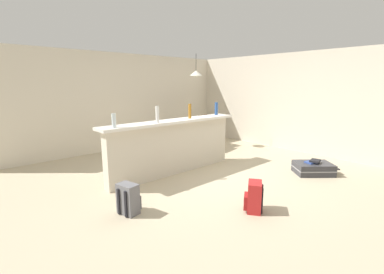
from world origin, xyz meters
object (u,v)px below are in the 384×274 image
(bottle_blue, at_px, (216,109))
(bottle_amber, at_px, (190,111))
(book_stack, at_px, (313,161))
(backpack_red, at_px, (254,197))
(pendant_lamp, at_px, (196,73))
(dining_chair_near_partition, at_px, (206,131))
(dining_table, at_px, (194,123))
(suitcase_flat_charcoal, at_px, (313,168))
(bottle_clear, at_px, (114,121))
(bottle_white, at_px, (157,115))
(backpack_grey, at_px, (129,199))

(bottle_blue, bearing_deg, bottle_amber, -176.01)
(bottle_blue, relative_size, book_stack, 0.99)
(backpack_red, bearing_deg, bottle_amber, 73.12)
(bottle_blue, bearing_deg, backpack_red, -125.03)
(pendant_lamp, bearing_deg, dining_chair_near_partition, -101.42)
(dining_table, height_order, backpack_red, dining_table)
(bottle_amber, relative_size, suitcase_flat_charcoal, 0.34)
(bottle_clear, distance_m, bottle_amber, 1.65)
(bottle_white, relative_size, dining_chair_near_partition, 0.32)
(dining_table, bearing_deg, pendant_lamp, -42.91)
(bottle_amber, xyz_separation_m, backpack_red, (-0.61, -2.00, -0.99))
(bottle_blue, relative_size, dining_chair_near_partition, 0.30)
(backpack_red, bearing_deg, dining_chair_near_partition, 55.77)
(pendant_lamp, height_order, backpack_grey, pendant_lamp)
(backpack_grey, height_order, book_stack, backpack_grey)
(backpack_red, bearing_deg, bottle_clear, 118.17)
(bottle_amber, height_order, pendant_lamp, pendant_lamp)
(suitcase_flat_charcoal, bearing_deg, dining_chair_near_partition, 94.09)
(dining_chair_near_partition, xyz_separation_m, backpack_grey, (-3.29, -1.81, -0.31))
(suitcase_flat_charcoal, bearing_deg, dining_table, 92.29)
(book_stack, bearing_deg, pendant_lamp, 91.43)
(backpack_grey, bearing_deg, pendant_lamp, 34.16)
(bottle_blue, relative_size, dining_table, 0.25)
(pendant_lamp, height_order, suitcase_flat_charcoal, pendant_lamp)
(bottle_white, distance_m, dining_table, 2.79)
(backpack_grey, bearing_deg, suitcase_flat_charcoal, -15.31)
(bottle_clear, bearing_deg, bottle_white, -2.15)
(bottle_clear, height_order, bottle_white, bottle_white)
(dining_table, height_order, suitcase_flat_charcoal, dining_table)
(bottle_blue, height_order, suitcase_flat_charcoal, bottle_blue)
(dining_chair_near_partition, distance_m, suitcase_flat_charcoal, 2.80)
(bottle_white, xyz_separation_m, backpack_grey, (-1.08, -0.82, -1.00))
(bottle_blue, distance_m, pendant_lamp, 1.69)
(bottle_blue, bearing_deg, backpack_grey, -160.80)
(backpack_grey, bearing_deg, backpack_red, -40.01)
(bottle_clear, relative_size, pendant_lamp, 0.36)
(bottle_blue, height_order, backpack_grey, bottle_blue)
(bottle_white, relative_size, book_stack, 1.06)
(bottle_amber, bearing_deg, bottle_blue, 3.99)
(bottle_amber, height_order, bottle_blue, bottle_amber)
(bottle_clear, distance_m, dining_table, 3.46)
(bottle_white, distance_m, backpack_red, 2.17)
(bottle_white, height_order, pendant_lamp, pendant_lamp)
(bottle_blue, distance_m, dining_chair_near_partition, 1.21)
(bottle_blue, distance_m, backpack_grey, 3.08)
(dining_table, distance_m, pendant_lamp, 1.35)
(backpack_grey, height_order, backpack_red, same)
(bottle_white, relative_size, dining_table, 0.27)
(bottle_amber, bearing_deg, dining_chair_near_partition, 33.51)
(bottle_clear, bearing_deg, backpack_grey, -107.45)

